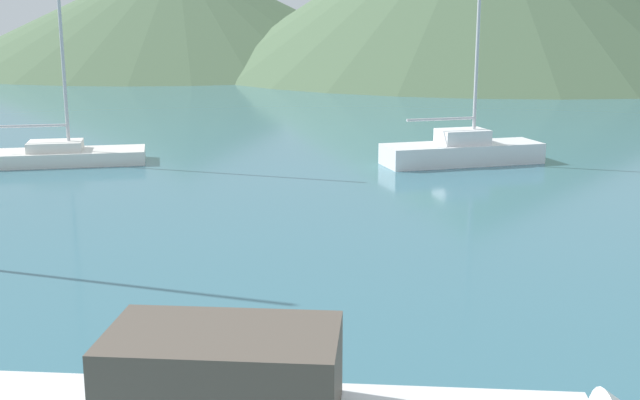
% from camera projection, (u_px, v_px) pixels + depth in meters
% --- Properties ---
extents(sailboat_inner, '(6.43, 4.10, 8.88)m').
position_uv_depth(sailboat_inner, '(56.00, 154.00, 28.41)').
color(sailboat_inner, white).
rests_on(sailboat_inner, ground_plane).
extents(sailboat_middle, '(5.85, 4.10, 11.27)m').
position_uv_depth(sailboat_middle, '(462.00, 148.00, 28.48)').
color(sailboat_middle, white).
rests_on(sailboat_middle, ground_plane).
extents(hill_central, '(49.03, 49.03, 11.66)m').
position_uv_depth(hill_central, '(179.00, 10.00, 83.05)').
color(hill_central, '#4C6647').
rests_on(hill_central, ground_plane).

